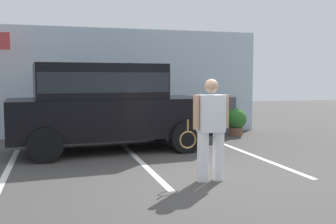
# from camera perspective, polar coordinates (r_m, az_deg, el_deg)

# --- Properties ---
(ground_plane) EXTENTS (40.00, 40.00, 0.00)m
(ground_plane) POSITION_cam_1_polar(r_m,az_deg,el_deg) (6.97, 3.81, -9.43)
(ground_plane) COLOR #423F3D
(parking_stripe_0) EXTENTS (0.12, 4.40, 0.01)m
(parking_stripe_0) POSITION_cam_1_polar(r_m,az_deg,el_deg) (8.08, -22.10, -7.77)
(parking_stripe_0) COLOR silver
(parking_stripe_0) RESTS_ON ground_plane
(parking_stripe_1) EXTENTS (0.12, 4.40, 0.01)m
(parking_stripe_1) POSITION_cam_1_polar(r_m,az_deg,el_deg) (8.21, -3.91, -7.21)
(parking_stripe_1) COLOR silver
(parking_stripe_1) RESTS_ON ground_plane
(parking_stripe_2) EXTENTS (0.12, 4.40, 0.01)m
(parking_stripe_2) POSITION_cam_1_polar(r_m,az_deg,el_deg) (9.09, 12.13, -6.12)
(parking_stripe_2) COLOR silver
(parking_stripe_2) RESTS_ON ground_plane
(house_frontage) EXTENTS (8.12, 0.40, 3.20)m
(house_frontage) POSITION_cam_1_polar(r_m,az_deg,el_deg) (12.20, -5.30, 3.86)
(house_frontage) COLOR silver
(house_frontage) RESTS_ON ground_plane
(parked_suv) EXTENTS (4.72, 2.42, 2.05)m
(parked_suv) POSITION_cam_1_polar(r_m,az_deg,el_deg) (9.48, -9.01, 1.35)
(parked_suv) COLOR black
(parked_suv) RESTS_ON ground_plane
(tennis_player_man) EXTENTS (0.89, 0.27, 1.71)m
(tennis_player_man) POSITION_cam_1_polar(r_m,az_deg,el_deg) (6.64, 6.16, -2.39)
(tennis_player_man) COLOR white
(tennis_player_man) RESTS_ON ground_plane
(potted_plant_by_porch) EXTENTS (0.62, 0.62, 0.82)m
(potted_plant_by_porch) POSITION_cam_1_polar(r_m,az_deg,el_deg) (12.07, 9.79, -1.20)
(potted_plant_by_porch) COLOR brown
(potted_plant_by_porch) RESTS_ON ground_plane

